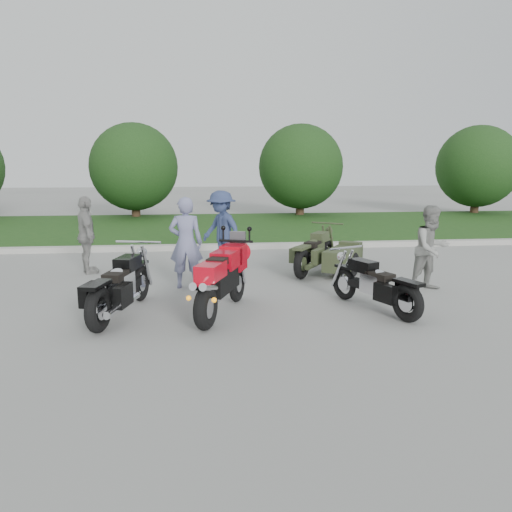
{
  "coord_description": "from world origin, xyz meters",
  "views": [
    {
      "loc": [
        -0.14,
        -7.85,
        2.47
      ],
      "look_at": [
        0.76,
        0.78,
        0.8
      ],
      "focal_mm": 35.0,
      "sensor_mm": 36.0,
      "label": 1
    }
  ],
  "objects": [
    {
      "name": "ground",
      "position": [
        0.0,
        0.0,
        0.0
      ],
      "size": [
        80.0,
        80.0,
        0.0
      ],
      "primitive_type": "plane",
      "color": "#9C9C97",
      "rests_on": "ground"
    },
    {
      "name": "tree_far_right",
      "position": [
        12.0,
        13.5,
        2.19
      ],
      "size": [
        3.6,
        3.6,
        4.0
      ],
      "color": "#3F2B1C",
      "rests_on": "ground"
    },
    {
      "name": "person_denim",
      "position": [
        0.25,
        3.6,
        0.9
      ],
      "size": [
        1.26,
        1.31,
        1.79
      ],
      "primitive_type": "imported",
      "rotation": [
        0.0,
        0.0,
        -0.87
      ],
      "color": "navy",
      "rests_on": "ground"
    },
    {
      "name": "cruiser_left",
      "position": [
        -1.51,
        0.01,
        0.46
      ],
      "size": [
        0.72,
        2.32,
        0.91
      ],
      "rotation": [
        0.0,
        0.0,
        -0.24
      ],
      "color": "black",
      "rests_on": "ground"
    },
    {
      "name": "sportbike_red",
      "position": [
        0.12,
        -0.08,
        0.62
      ],
      "size": [
        0.98,
        2.13,
        1.06
      ],
      "rotation": [
        0.0,
        0.0,
        -0.37
      ],
      "color": "black",
      "rests_on": "ground"
    },
    {
      "name": "cruiser_sidecar",
      "position": [
        2.59,
        2.62,
        0.4
      ],
      "size": [
        1.76,
        2.08,
        0.86
      ],
      "rotation": [
        0.0,
        0.0,
        -0.58
      ],
      "color": "black",
      "rests_on": "ground"
    },
    {
      "name": "tree_mid_right",
      "position": [
        4.0,
        13.5,
        2.19
      ],
      "size": [
        3.6,
        3.6,
        4.0
      ],
      "color": "#3F2B1C",
      "rests_on": "ground"
    },
    {
      "name": "curb",
      "position": [
        0.0,
        6.0,
        0.07
      ],
      "size": [
        60.0,
        0.3,
        0.15
      ],
      "primitive_type": "cube",
      "color": "#B2B0A8",
      "rests_on": "ground"
    },
    {
      "name": "tree_mid_left",
      "position": [
        -3.0,
        13.5,
        2.19
      ],
      "size": [
        3.6,
        3.6,
        4.0
      ],
      "color": "#3F2B1C",
      "rests_on": "ground"
    },
    {
      "name": "grass_strip",
      "position": [
        0.0,
        10.15,
        0.07
      ],
      "size": [
        60.0,
        8.0,
        0.14
      ],
      "primitive_type": "cube",
      "color": "#33591E",
      "rests_on": "ground"
    },
    {
      "name": "person_grey",
      "position": [
        4.16,
        1.11,
        0.82
      ],
      "size": [
        0.94,
        0.82,
        1.64
      ],
      "primitive_type": "imported",
      "rotation": [
        0.0,
        0.0,
        0.29
      ],
      "color": "gray",
      "rests_on": "ground"
    },
    {
      "name": "person_back",
      "position": [
        -2.72,
        3.3,
        0.85
      ],
      "size": [
        0.74,
        1.08,
        1.71
      ],
      "primitive_type": "imported",
      "rotation": [
        0.0,
        0.0,
        1.93
      ],
      "color": "gray",
      "rests_on": "ground"
    },
    {
      "name": "cruiser_right",
      "position": [
        2.69,
        -0.12,
        0.41
      ],
      "size": [
        1.0,
        1.96,
        0.8
      ],
      "rotation": [
        0.0,
        0.0,
        0.43
      ],
      "color": "black",
      "rests_on": "ground"
    },
    {
      "name": "person_stripe",
      "position": [
        -0.51,
        1.79,
        0.89
      ],
      "size": [
        0.68,
        0.47,
        1.79
      ],
      "primitive_type": "imported",
      "rotation": [
        0.0,
        0.0,
        3.08
      ],
      "color": "#787BA3",
      "rests_on": "ground"
    }
  ]
}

